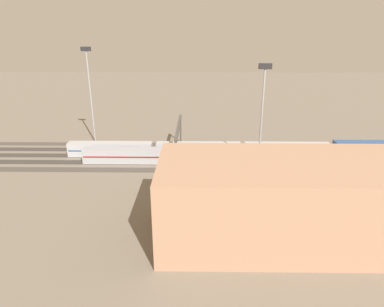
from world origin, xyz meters
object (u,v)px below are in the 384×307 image
(train_on_track_4, at_px, (231,163))
(maintenance_shed, at_px, (336,201))
(light_mast_0, at_px, (89,84))
(light_mast_1, at_px, (262,107))
(train_on_track_3, at_px, (220,156))
(train_on_track_2, at_px, (235,149))
(signal_gantry, at_px, (178,130))

(train_on_track_4, bearing_deg, maintenance_shed, 116.52)
(light_mast_0, height_order, light_mast_1, light_mast_0)
(train_on_track_4, xyz_separation_m, train_on_track_3, (2.36, -5.00, -0.15))
(train_on_track_4, relative_size, light_mast_1, 0.38)
(train_on_track_2, relative_size, light_mast_0, 3.19)
(train_on_track_2, height_order, maintenance_shed, maintenance_shed)
(light_mast_0, relative_size, signal_gantry, 1.14)
(train_on_track_4, height_order, train_on_track_3, train_on_track_4)
(light_mast_1, bearing_deg, light_mast_0, -28.77)
(train_on_track_4, distance_m, light_mast_0, 48.38)
(train_on_track_4, bearing_deg, light_mast_0, -28.78)
(light_mast_0, bearing_deg, signal_gantry, 155.68)
(signal_gantry, bearing_deg, light_mast_1, 145.71)
(train_on_track_2, bearing_deg, maintenance_shed, 107.70)
(light_mast_0, bearing_deg, train_on_track_2, 164.01)
(train_on_track_4, xyz_separation_m, maintenance_shed, (-13.94, 27.95, 4.57))
(train_on_track_3, xyz_separation_m, maintenance_shed, (-16.31, 32.95, 4.72))
(train_on_track_3, bearing_deg, train_on_track_2, -130.04)
(signal_gantry, distance_m, maintenance_shed, 46.84)
(train_on_track_2, xyz_separation_m, light_mast_0, (41.91, -12.01, 15.91))
(train_on_track_2, distance_m, light_mast_1, 20.18)
(signal_gantry, relative_size, maintenance_shed, 0.44)
(train_on_track_3, relative_size, train_on_track_2, 0.79)
(train_on_track_2, xyz_separation_m, light_mast_1, (-4.08, 13.24, 14.67))
(train_on_track_3, height_order, maintenance_shed, maintenance_shed)
(train_on_track_3, height_order, train_on_track_2, train_on_track_2)
(train_on_track_4, height_order, light_mast_1, light_mast_1)
(train_on_track_4, relative_size, maintenance_shed, 0.17)
(light_mast_1, bearing_deg, train_on_track_2, -72.87)
(light_mast_1, bearing_deg, train_on_track_3, -44.86)
(light_mast_1, distance_m, maintenance_shed, 27.84)
(maintenance_shed, bearing_deg, light_mast_0, -42.76)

